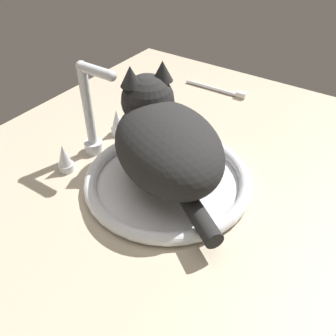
{
  "coord_description": "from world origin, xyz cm",
  "views": [
    {
      "loc": [
        -40.26,
        -35.74,
        51.18
      ],
      "look_at": [
        4.81,
        -5.11,
        7.0
      ],
      "focal_mm": 39.12,
      "sensor_mm": 36.0,
      "label": 1
    }
  ],
  "objects": [
    {
      "name": "cat",
      "position": [
        6.03,
        -3.3,
        12.67
      ],
      "size": [
        30.66,
        33.47,
        18.29
      ],
      "color": "black",
      "rests_on": "sink_basin"
    },
    {
      "name": "toothbrush",
      "position": [
        45.2,
        5.75,
        3.62
      ],
      "size": [
        1.51,
        18.37,
        1.7
      ],
      "color": "silver",
      "rests_on": "countertop"
    },
    {
      "name": "faucet",
      "position": [
        4.81,
        14.03,
        10.93
      ],
      "size": [
        19.65,
        10.47,
        20.79
      ],
      "color": "silver",
      "rests_on": "countertop"
    },
    {
      "name": "countertop",
      "position": [
        0.0,
        0.0,
        1.5
      ],
      "size": [
        120.89,
        81.74,
        3.0
      ],
      "primitive_type": "cube",
      "color": "#B7A88E",
      "rests_on": "ground"
    },
    {
      "name": "sink_basin",
      "position": [
        4.81,
        -5.11,
        4.09
      ],
      "size": [
        32.87,
        32.87,
        2.48
      ],
      "color": "white",
      "rests_on": "countertop"
    }
  ]
}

